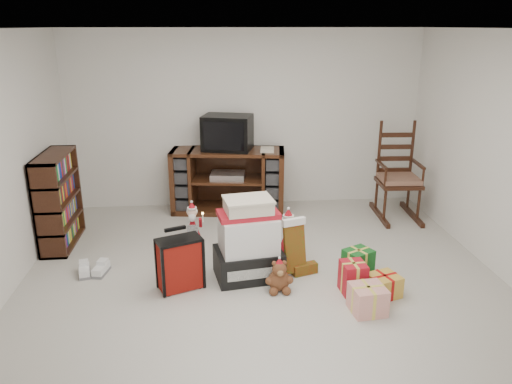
% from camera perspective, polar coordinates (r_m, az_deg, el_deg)
% --- Properties ---
extents(room, '(5.01, 5.01, 2.51)m').
position_cam_1_polar(room, '(4.73, 0.91, 2.84)').
color(room, beige).
rests_on(room, ground).
extents(tv_stand, '(1.62, 0.76, 0.89)m').
position_cam_1_polar(tv_stand, '(7.04, -3.21, 1.31)').
color(tv_stand, '#412112').
rests_on(tv_stand, floor).
extents(bookshelf, '(0.31, 0.92, 1.12)m').
position_cam_1_polar(bookshelf, '(6.36, -21.62, -1.03)').
color(bookshelf, '#351C0E').
rests_on(bookshelf, floor).
extents(rocking_chair, '(0.59, 0.92, 1.35)m').
position_cam_1_polar(rocking_chair, '(7.12, 15.76, 0.96)').
color(rocking_chair, '#351C0E').
rests_on(rocking_chair, floor).
extents(gift_pile, '(0.75, 0.59, 0.85)m').
position_cam_1_polar(gift_pile, '(5.19, -0.87, -5.96)').
color(gift_pile, black).
rests_on(gift_pile, floor).
extents(red_suitcase, '(0.47, 0.36, 0.64)m').
position_cam_1_polar(red_suitcase, '(5.07, -8.68, -8.09)').
color(red_suitcase, maroon).
rests_on(red_suitcase, floor).
extents(stocking, '(0.32, 0.21, 0.64)m').
position_cam_1_polar(stocking, '(5.28, 4.43, -6.26)').
color(stocking, '#0B6816').
rests_on(stocking, floor).
extents(teddy_bear, '(0.22, 0.19, 0.32)m').
position_cam_1_polar(teddy_bear, '(5.04, 2.65, -9.75)').
color(teddy_bear, brown).
rests_on(teddy_bear, floor).
extents(santa_figurine, '(0.29, 0.27, 0.59)m').
position_cam_1_polar(santa_figurine, '(5.71, 3.66, -5.31)').
color(santa_figurine, '#A6111C').
rests_on(santa_figurine, floor).
extents(mrs_claus_figurine, '(0.26, 0.25, 0.53)m').
position_cam_1_polar(mrs_claus_figurine, '(6.10, -7.25, -4.02)').
color(mrs_claus_figurine, '#A6111C').
rests_on(mrs_claus_figurine, floor).
extents(sneaker_pair, '(0.34, 0.29, 0.10)m').
position_cam_1_polar(sneaker_pair, '(5.66, -18.16, -8.48)').
color(sneaker_pair, silver).
rests_on(sneaker_pair, floor).
extents(gift_cluster, '(0.58, 0.89, 0.27)m').
position_cam_1_polar(gift_cluster, '(5.11, 11.97, -9.83)').
color(gift_cluster, '#A8131F').
rests_on(gift_cluster, floor).
extents(crt_television, '(0.75, 0.62, 0.48)m').
position_cam_1_polar(crt_television, '(6.88, -3.28, 6.79)').
color(crt_television, black).
rests_on(crt_television, tv_stand).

